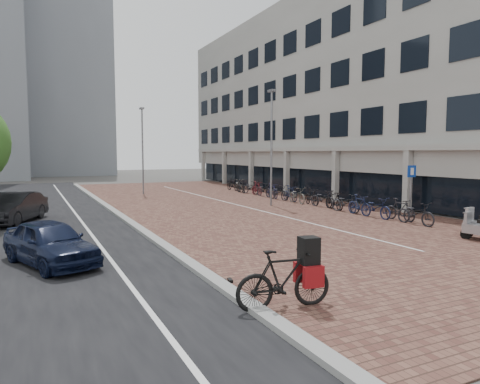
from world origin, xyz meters
name	(u,v)px	position (x,y,z in m)	size (l,w,h in m)	color
ground	(312,241)	(0.00, 0.00, 0.00)	(140.00, 140.00, 0.00)	#474442
plaza_brick	(227,204)	(2.00, 12.00, 0.01)	(14.50, 42.00, 0.04)	brown
street_asphalt	(33,214)	(-9.00, 12.00, 0.01)	(8.00, 50.00, 0.03)	black
curb	(111,209)	(-5.10, 12.00, 0.07)	(0.35, 42.00, 0.14)	gray
lane_line	(74,212)	(-7.00, 12.00, 0.02)	(0.12, 44.00, 0.00)	white
parking_line	(230,203)	(2.20, 12.00, 0.04)	(0.10, 30.00, 0.00)	white
office_building	(332,87)	(12.97, 16.00, 8.44)	(8.40, 40.00, 15.00)	#A7A7A1
car_navy	(50,243)	(-8.61, 0.47, 0.64)	(1.52, 3.78, 1.29)	black
car_dark	(14,208)	(-9.79, 9.29, 0.70)	(1.48, 4.25, 1.40)	black
hero_bike	(284,278)	(-4.50, -5.42, 0.65)	(2.12, 0.84, 1.46)	black
shoes	(228,282)	(-4.81, -3.33, 0.04)	(0.34, 0.29, 0.09)	black
parking_sign	(411,184)	(6.76, 1.86, 1.76)	(0.54, 0.11, 2.60)	slate
lamp_near	(271,149)	(3.91, 9.83, 3.40)	(0.12, 0.12, 6.80)	slate
lamp_far	(143,152)	(-1.30, 20.36, 3.25)	(0.12, 0.12, 6.51)	gray
bike_row	(295,195)	(6.16, 10.65, 0.52)	(1.38, 21.45, 1.05)	black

